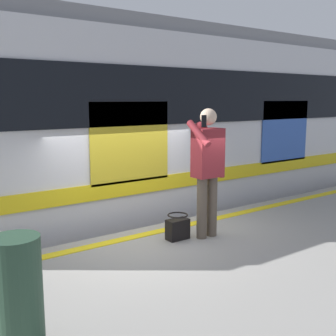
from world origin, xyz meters
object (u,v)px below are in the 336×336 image
Objects in this scene: passenger at (207,162)px; handbag at (178,228)px; trash_bin at (18,295)px; train_carriage at (172,119)px.

handbag is at bearing -20.03° from passenger.
trash_bin is at bearing 28.02° from handbag.
train_carriage is 30.15× the size of handbag.
handbag is at bearing 55.20° from train_carriage.
handbag is at bearing -151.98° from trash_bin.
trash_bin reaches higher than handbag.
passenger is at bearing 159.97° from handbag.
passenger is 1.96× the size of trash_bin.
train_carriage is 5.96× the size of passenger.
trash_bin is (4.26, 3.90, -1.02)m from train_carriage.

